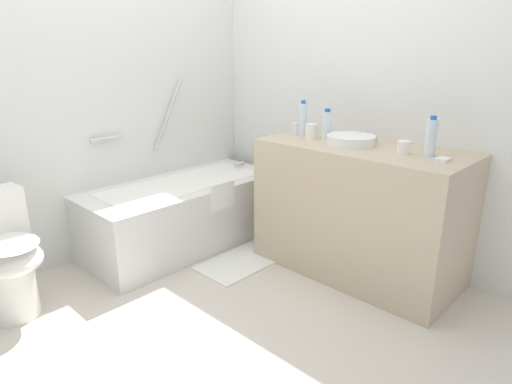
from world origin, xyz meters
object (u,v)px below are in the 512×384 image
(drinking_glass_2, at_px, (297,128))
(bath_mat, at_px, (244,261))
(soap_dish, at_px, (443,160))
(toilet, at_px, (4,256))
(water_bottle_0, at_px, (431,137))
(drinking_glass_1, at_px, (311,131))
(sink_faucet, at_px, (366,136))
(water_bottle_2, at_px, (303,119))
(bathtub, at_px, (185,211))
(sink_basin, at_px, (351,140))
(drinking_glass_0, at_px, (404,147))
(water_bottle_1, at_px, (327,125))

(drinking_glass_2, relative_size, bath_mat, 0.12)
(soap_dish, bearing_deg, toilet, 136.71)
(water_bottle_0, height_order, bath_mat, water_bottle_0)
(drinking_glass_1, bearing_deg, sink_faucet, -57.40)
(water_bottle_2, distance_m, soap_dish, 1.02)
(sink_faucet, bearing_deg, bathtub, 122.64)
(toilet, relative_size, sink_basin, 2.32)
(drinking_glass_1, distance_m, drinking_glass_2, 0.18)
(bathtub, height_order, drinking_glass_1, bathtub)
(sink_faucet, distance_m, drinking_glass_0, 0.42)
(bathtub, xyz_separation_m, drinking_glass_1, (0.51, -0.79, 0.65))
(sink_faucet, distance_m, drinking_glass_1, 0.37)
(sink_faucet, height_order, drinking_glass_0, drinking_glass_0)
(sink_faucet, distance_m, soap_dish, 0.65)
(bathtub, height_order, drinking_glass_0, bathtub)
(drinking_glass_2, bearing_deg, sink_basin, -94.84)
(sink_basin, relative_size, drinking_glass_1, 3.15)
(drinking_glass_1, bearing_deg, soap_dish, -91.57)
(water_bottle_0, bearing_deg, drinking_glass_0, 113.75)
(drinking_glass_2, bearing_deg, drinking_glass_0, -93.96)
(drinking_glass_1, height_order, soap_dish, drinking_glass_1)
(soap_dish, xyz_separation_m, bath_mat, (-0.39, 1.15, -0.87))
(water_bottle_2, xyz_separation_m, soap_dish, (-0.06, -1.01, -0.11))
(bathtub, relative_size, drinking_glass_0, 20.02)
(bath_mat, bearing_deg, sink_faucet, -41.58)
(bathtub, relative_size, water_bottle_0, 6.63)
(drinking_glass_1, xyz_separation_m, drinking_glass_2, (0.06, 0.17, -0.01))
(toilet, xyz_separation_m, water_bottle_1, (1.84, -0.84, 0.61))
(toilet, xyz_separation_m, sink_basin, (1.80, -1.05, 0.54))
(water_bottle_1, bearing_deg, bathtub, 122.16)
(bathtub, distance_m, soap_dish, 1.88)
(water_bottle_2, height_order, soap_dish, water_bottle_2)
(soap_dish, bearing_deg, sink_faucet, 69.90)
(toilet, bearing_deg, drinking_glass_0, 47.14)
(sink_basin, bearing_deg, water_bottle_0, -85.49)
(sink_faucet, height_order, soap_dish, sink_faucet)
(bathtub, height_order, sink_faucet, bathtub)
(water_bottle_0, height_order, water_bottle_2, water_bottle_2)
(bathtub, distance_m, bath_mat, 0.62)
(water_bottle_0, bearing_deg, drinking_glass_2, 89.92)
(sink_basin, height_order, bath_mat, sink_basin)
(drinking_glass_1, xyz_separation_m, soap_dish, (-0.02, -0.91, -0.04))
(water_bottle_1, bearing_deg, water_bottle_2, 94.11)
(water_bottle_0, xyz_separation_m, bath_mat, (-0.47, 1.04, -0.97))
(bath_mat, bearing_deg, water_bottle_0, -65.56)
(water_bottle_0, bearing_deg, drinking_glass_1, 93.84)
(water_bottle_1, bearing_deg, toilet, 155.42)
(sink_basin, relative_size, soap_dish, 3.42)
(drinking_glass_0, bearing_deg, bathtub, 109.01)
(bathtub, height_order, soap_dish, bathtub)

